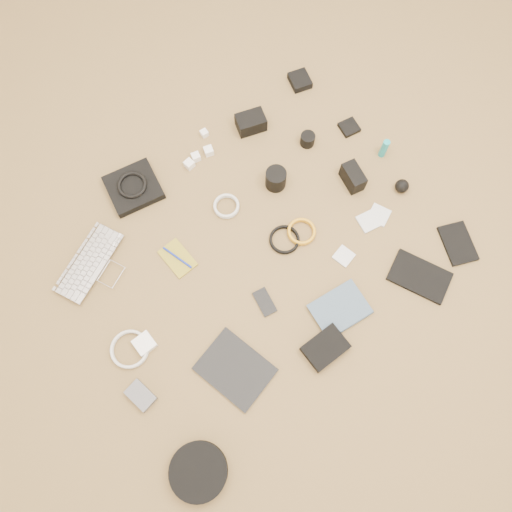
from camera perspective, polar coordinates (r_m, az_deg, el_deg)
laptop at (r=1.90m, az=-17.45°, el=-1.34°), size 0.36×0.31×0.02m
headphone_pouch at (r=1.99m, az=-13.82°, el=7.60°), size 0.22×0.21×0.03m
headphones at (r=1.97m, az=-13.98°, el=7.90°), size 0.13×0.13×0.01m
charger_a at (r=2.00m, az=-7.63°, el=10.36°), size 0.04×0.04×0.03m
charger_b at (r=2.06m, az=-5.94°, el=13.79°), size 0.03×0.03×0.03m
charger_c at (r=2.02m, az=-5.43°, el=11.86°), size 0.04×0.04×0.03m
charger_d at (r=2.01m, az=-6.88°, el=11.18°), size 0.04×0.04×0.03m
dslr_camera at (r=2.06m, az=-0.59°, el=15.02°), size 0.13×0.11×0.07m
lens_pouch at (r=2.20m, az=5.04°, el=19.35°), size 0.10×0.11×0.03m
notebook_olive at (r=1.86m, az=-8.95°, el=-0.25°), size 0.09×0.14×0.01m
pen_blue at (r=1.85m, az=-8.98°, el=-0.17°), size 0.04×0.13×0.01m
cable_white_a at (r=1.91m, az=-3.39°, el=5.64°), size 0.12×0.12×0.01m
lens_a at (r=1.92m, az=2.28°, el=8.81°), size 0.09×0.09×0.09m
lens_b at (r=2.03m, az=5.91°, el=13.11°), size 0.07×0.07×0.05m
card_reader at (r=2.11m, az=10.60°, el=14.25°), size 0.08×0.08×0.02m
power_brick at (r=1.79m, az=-12.62°, el=-9.74°), size 0.07×0.07×0.03m
cable_white_b at (r=1.81m, az=-14.20°, el=-10.30°), size 0.17×0.17×0.01m
cable_black at (r=1.86m, az=3.26°, el=1.83°), size 0.15×0.15×0.01m
cable_yellow at (r=1.88m, az=5.21°, el=2.73°), size 0.11×0.11×0.01m
flash at (r=1.96m, az=11.01°, el=8.84°), size 0.08×0.11×0.08m
lens_cleaner at (r=2.04m, az=14.43°, el=11.82°), size 0.04×0.04×0.09m
battery_charger at (r=1.78m, az=-13.04°, el=-15.26°), size 0.08×0.10×0.03m
tablet at (r=1.75m, az=-2.40°, el=-12.79°), size 0.23×0.27×0.01m
phone at (r=1.79m, az=0.99°, el=-5.28°), size 0.07×0.11×0.01m
filter_case_left at (r=1.87m, az=10.00°, el=-0.02°), size 0.08×0.08×0.01m
filter_case_mid at (r=1.93m, az=12.73°, el=3.89°), size 0.09×0.09×0.01m
filter_case_right at (r=1.95m, az=13.87°, el=4.57°), size 0.10×0.10×0.01m
air_blower at (r=2.00m, az=16.34°, el=7.68°), size 0.07×0.07×0.05m
headphone_case at (r=1.74m, az=-6.58°, el=-23.27°), size 0.20×0.20×0.05m
drive_case at (r=1.76m, az=7.93°, el=-10.34°), size 0.15×0.11×0.04m
paperback at (r=1.80m, az=10.83°, el=-7.92°), size 0.21×0.17×0.02m
notebook_black_a at (r=1.91m, az=18.20°, el=-2.24°), size 0.20×0.24×0.02m
notebook_black_b at (r=2.00m, az=22.07°, el=1.34°), size 0.16×0.19×0.01m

